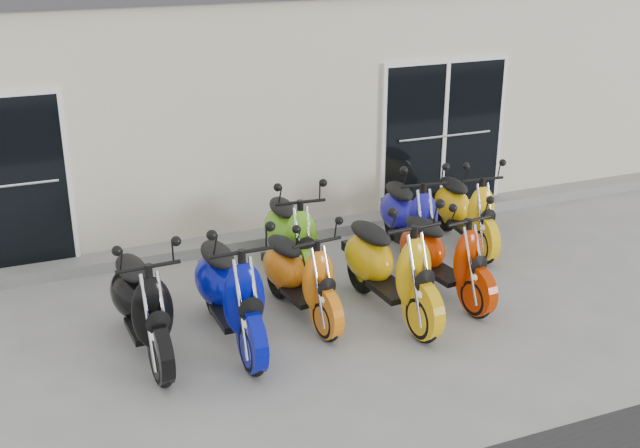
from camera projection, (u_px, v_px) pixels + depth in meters
The scene contains 13 objects.
ground at pixel (340, 301), 9.37m from camera, with size 80.00×80.00×0.00m, color gray.
building at pixel (214, 83), 13.27m from camera, with size 14.00×6.00×3.20m, color beige.
front_step at pixel (281, 235), 11.08m from camera, with size 14.00×0.40×0.15m, color gray.
door_left at pixel (25, 178), 9.64m from camera, with size 1.07×0.08×2.22m, color black.
door_right at pixel (443, 131), 11.70m from camera, with size 2.02×0.08×2.22m, color black.
scooter_front_black at pixel (141, 290), 8.00m from camera, with size 0.70×1.93×1.43m, color black, non-canonical shape.
scooter_front_blue at pixel (229, 277), 8.21m from camera, with size 0.74×2.03×1.50m, color #050C92, non-canonical shape.
scooter_front_orange_a at pixel (300, 264), 8.76m from camera, with size 0.64×1.76×1.30m, color orange, non-canonical shape.
scooter_front_orange_b at pixel (390, 253), 8.80m from camera, with size 0.73×2.02×1.49m, color #D7A10C, non-canonical shape.
scooter_front_red at pixel (444, 243), 9.26m from camera, with size 0.66×1.82×1.34m, color #AE2600, non-canonical shape.
scooter_back_green at pixel (291, 224), 9.75m from camera, with size 0.69×1.89×1.40m, color #5EAF1C, non-canonical shape.
scooter_back_blue at pixel (410, 206), 10.33m from camera, with size 0.69×1.90×1.40m, color #191599, non-canonical shape.
scooter_back_yellow at pixel (466, 199), 10.70m from camera, with size 0.65×1.80×1.33m, color yellow, non-canonical shape.
Camera 1 is at (-3.42, -7.68, 4.23)m, focal length 45.00 mm.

